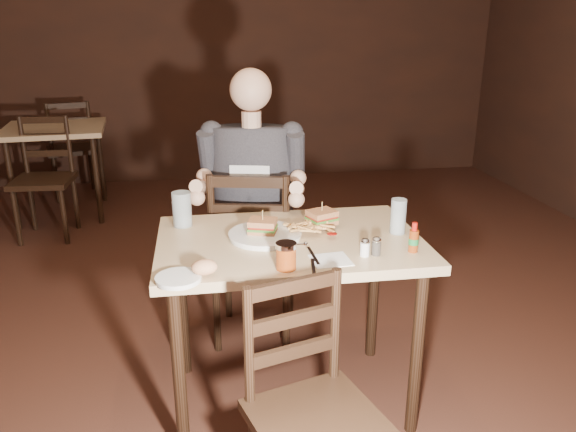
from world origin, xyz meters
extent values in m
plane|color=#33160F|center=(0.00, 0.00, 0.00)|extent=(7.00, 7.00, 0.00)
plane|color=#3E2218|center=(0.00, 3.50, 1.40)|extent=(6.00, 0.00, 6.00)
cube|color=tan|center=(0.20, -0.33, 0.75)|extent=(1.07, 0.72, 0.04)
cylinder|color=black|center=(-0.26, -0.61, 0.36)|extent=(0.05, 0.05, 0.73)
cylinder|color=black|center=(-0.26, -0.04, 0.36)|extent=(0.05, 0.05, 0.73)
cylinder|color=black|center=(0.66, -0.62, 0.36)|extent=(0.05, 0.05, 0.73)
cylinder|color=black|center=(0.66, -0.05, 0.36)|extent=(0.05, 0.05, 0.73)
cube|color=tan|center=(-1.32, 2.50, 0.75)|extent=(0.87, 0.87, 0.04)
cylinder|color=black|center=(-1.61, 2.15, 0.36)|extent=(0.04, 0.04, 0.73)
cylinder|color=black|center=(-1.67, 2.79, 0.36)|extent=(0.04, 0.04, 0.73)
cylinder|color=black|center=(-0.97, 2.21, 0.36)|extent=(0.04, 0.04, 0.73)
cylinder|color=black|center=(-1.03, 2.85, 0.36)|extent=(0.04, 0.04, 0.73)
cylinder|color=white|center=(0.10, -0.30, 0.78)|extent=(0.29, 0.29, 0.02)
ellipsoid|color=maroon|center=(0.37, -0.36, 0.79)|extent=(0.04, 0.04, 0.01)
cylinder|color=silver|center=(-0.23, -0.10, 0.84)|extent=(0.08, 0.08, 0.15)
cylinder|color=silver|center=(0.65, -0.34, 0.84)|extent=(0.06, 0.06, 0.15)
cube|color=white|center=(0.31, -0.57, 0.77)|extent=(0.15, 0.14, 0.00)
cube|color=silver|center=(0.23, -0.66, 0.78)|extent=(0.04, 0.20, 0.00)
cube|color=silver|center=(0.25, -0.53, 0.78)|extent=(0.02, 0.17, 0.01)
cylinder|color=white|center=(-0.24, -0.65, 0.78)|extent=(0.15, 0.15, 0.01)
ellipsoid|color=tan|center=(-0.15, -0.64, 0.81)|extent=(0.09, 0.07, 0.05)
camera|label=1|loc=(-0.15, -2.41, 1.61)|focal=35.00mm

